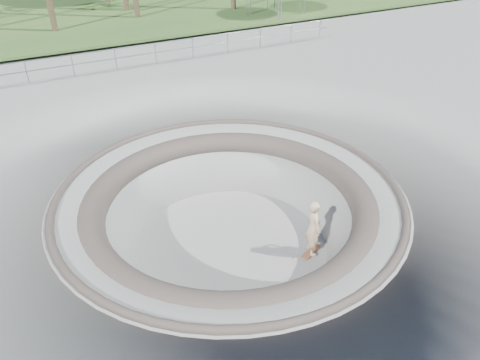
% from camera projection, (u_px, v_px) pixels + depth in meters
% --- Properties ---
extents(ground, '(180.00, 180.00, 0.00)m').
position_uv_depth(ground, '(229.00, 194.00, 13.72)').
color(ground, '#969792').
rests_on(ground, ground).
extents(skate_bowl, '(14.00, 14.00, 4.10)m').
position_uv_depth(skate_bowl, '(230.00, 242.00, 14.69)').
color(skate_bowl, '#969792').
rests_on(skate_bowl, ground).
extents(distant_hills, '(103.20, 45.00, 28.60)m').
position_uv_depth(distant_hills, '(60.00, 19.00, 61.76)').
color(distant_hills, brown).
rests_on(distant_hills, ground).
extents(safety_railing, '(25.00, 0.06, 1.03)m').
position_uv_depth(safety_railing, '(116.00, 59.00, 22.34)').
color(safety_railing, gray).
rests_on(safety_railing, ground).
extents(skateboard, '(0.84, 0.52, 0.08)m').
position_uv_depth(skateboard, '(311.00, 252.00, 14.32)').
color(skateboard, '#985A3C').
rests_on(skateboard, ground).
extents(skater, '(0.61, 0.76, 1.83)m').
position_uv_depth(skater, '(313.00, 227.00, 13.82)').
color(skater, '#D2B188').
rests_on(skater, skateboard).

